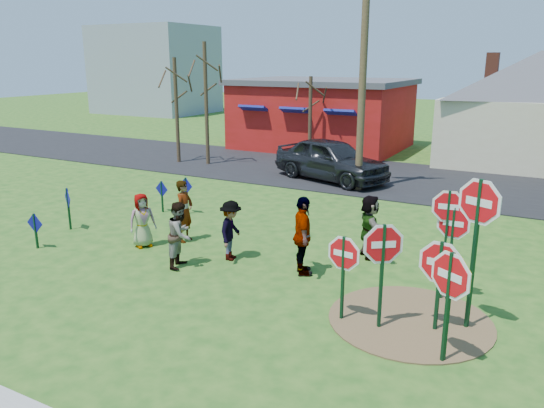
{
  "coord_description": "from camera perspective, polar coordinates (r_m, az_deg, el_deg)",
  "views": [
    {
      "loc": [
        6.6,
        -10.64,
        4.99
      ],
      "look_at": [
        0.23,
        1.18,
        1.31
      ],
      "focal_mm": 35.0,
      "sensor_mm": 36.0,
      "label": 1
    }
  ],
  "objects": [
    {
      "name": "stop_sign_b",
      "position": [
        11.53,
        18.37,
        -1.36
      ],
      "size": [
        0.92,
        0.14,
        2.53
      ],
      "rotation": [
        0.0,
        0.0,
        0.14
      ],
      "color": "#0E341C",
      "rests_on": "ground"
    },
    {
      "name": "blue_diamond_d",
      "position": [
        17.75,
        -9.23,
        1.38
      ],
      "size": [
        0.57,
        0.08,
        1.25
      ],
      "rotation": [
        0.0,
        0.0,
        -0.12
      ],
      "color": "#0E341C",
      "rests_on": "ground"
    },
    {
      "name": "stop_sign_g",
      "position": [
        10.05,
        11.83,
        -5.22
      ],
      "size": [
        0.87,
        0.63,
        2.23
      ],
      "rotation": [
        0.0,
        0.0,
        0.62
      ],
      "color": "#0E341C",
      "rests_on": "ground"
    },
    {
      "name": "blue_diamond_a",
      "position": [
        15.7,
        -24.12,
        -2.27
      ],
      "size": [
        0.57,
        0.06,
        1.0
      ],
      "rotation": [
        0.0,
        0.0,
        0.05
      ],
      "color": "#0E341C",
      "rests_on": "ground"
    },
    {
      "name": "ground",
      "position": [
        13.48,
        -3.25,
        -6.44
      ],
      "size": [
        120.0,
        120.0,
        0.0
      ],
      "primitive_type": "plane",
      "color": "#205117",
      "rests_on": "ground"
    },
    {
      "name": "distant_building",
      "position": [
        53.39,
        -12.43,
        13.9
      ],
      "size": [
        10.0,
        8.0,
        8.0
      ],
      "primitive_type": "cube",
      "color": "#8C939E",
      "rests_on": "ground"
    },
    {
      "name": "person_a",
      "position": [
        14.87,
        -13.79,
        -1.71
      ],
      "size": [
        0.78,
        0.87,
        1.5
      ],
      "primitive_type": "imported",
      "rotation": [
        0.0,
        0.0,
        1.05
      ],
      "color": "#3E5481",
      "rests_on": "ground"
    },
    {
      "name": "dirt_patch",
      "position": [
        11.05,
        14.61,
        -11.98
      ],
      "size": [
        3.2,
        3.2,
        0.03
      ],
      "primitive_type": "cylinder",
      "color": "brown",
      "rests_on": "ground"
    },
    {
      "name": "bare_tree_east",
      "position": [
        26.73,
        4.14,
        10.38
      ],
      "size": [
        1.8,
        1.8,
        4.19
      ],
      "color": "#382819",
      "rests_on": "ground"
    },
    {
      "name": "blue_diamond_c",
      "position": [
        18.13,
        -11.76,
        1.19
      ],
      "size": [
        0.56,
        0.08,
        1.08
      ],
      "rotation": [
        0.0,
        0.0,
        -0.12
      ],
      "color": "#0E341C",
      "rests_on": "ground"
    },
    {
      "name": "stop_sign_f",
      "position": [
        9.23,
        18.6,
        -7.98
      ],
      "size": [
        0.96,
        0.57,
        2.13
      ],
      "rotation": [
        0.0,
        0.0,
        -0.53
      ],
      "color": "#0E341C",
      "rests_on": "ground"
    },
    {
      "name": "blue_diamond_b",
      "position": [
        17.01,
        -21.08,
        0.02
      ],
      "size": [
        0.57,
        0.32,
        1.3
      ],
      "rotation": [
        0.0,
        0.0,
        -0.5
      ],
      "color": "#0E341C",
      "rests_on": "ground"
    },
    {
      "name": "red_building",
      "position": [
        31.23,
        5.49,
        9.68
      ],
      "size": [
        9.4,
        7.69,
        3.9
      ],
      "color": "#9C160F",
      "rests_on": "ground"
    },
    {
      "name": "bare_tree_mid",
      "position": [
        25.81,
        -7.15,
        12.43
      ],
      "size": [
        1.8,
        1.8,
        5.79
      ],
      "color": "#382819",
      "rests_on": "ground"
    },
    {
      "name": "stop_sign_a",
      "position": [
        10.34,
        7.7,
        -6.01
      ],
      "size": [
        0.93,
        0.13,
        1.86
      ],
      "rotation": [
        0.0,
        0.0,
        -0.13
      ],
      "color": "#0E341C",
      "rests_on": "ground"
    },
    {
      "name": "stop_sign_c",
      "position": [
        10.32,
        21.24,
        -1.6
      ],
      "size": [
        1.07,
        0.49,
        3.09
      ],
      "rotation": [
        0.0,
        0.0,
        -0.42
      ],
      "color": "#0E341C",
      "rests_on": "ground"
    },
    {
      "name": "bare_tree_west",
      "position": [
        26.59,
        -10.3,
        11.4
      ],
      "size": [
        1.8,
        1.8,
        5.08
      ],
      "color": "#382819",
      "rests_on": "ground"
    },
    {
      "name": "road",
      "position": [
        23.63,
        11.49,
        2.86
      ],
      "size": [
        120.0,
        7.5,
        0.04
      ],
      "primitive_type": "cube",
      "color": "black",
      "rests_on": "ground"
    },
    {
      "name": "person_d",
      "position": [
        13.55,
        -4.43,
        -2.85
      ],
      "size": [
        0.79,
        1.11,
        1.56
      ],
      "primitive_type": "imported",
      "rotation": [
        0.0,
        0.0,
        1.8
      ],
      "color": "#36363B",
      "rests_on": "ground"
    },
    {
      "name": "cream_house",
      "position": [
        28.74,
        26.47,
        9.62
      ],
      "size": [
        9.4,
        9.4,
        6.5
      ],
      "color": "beige",
      "rests_on": "ground"
    },
    {
      "name": "stop_sign_d",
      "position": [
        11.61,
        18.87,
        -2.73
      ],
      "size": [
        0.93,
        0.06,
        2.18
      ],
      "rotation": [
        0.0,
        0.0,
        -0.03
      ],
      "color": "#0E341C",
      "rests_on": "ground"
    },
    {
      "name": "person_c",
      "position": [
        13.24,
        -9.82,
        -3.25
      ],
      "size": [
        0.81,
        0.94,
        1.65
      ],
      "primitive_type": "imported",
      "rotation": [
        0.0,
        0.0,
        1.83
      ],
      "color": "brown",
      "rests_on": "ground"
    },
    {
      "name": "stop_sign_e",
      "position": [
        10.33,
        17.63,
        -6.63
      ],
      "size": [
        1.12,
        0.16,
        1.93
      ],
      "rotation": [
        0.0,
        0.0,
        -0.13
      ],
      "color": "#0E341C",
      "rests_on": "ground"
    },
    {
      "name": "person_b",
      "position": [
        15.05,
        -9.39,
        -0.76
      ],
      "size": [
        0.48,
        0.68,
        1.76
      ],
      "primitive_type": "imported",
      "rotation": [
        0.0,
        0.0,
        1.67
      ],
      "color": "teal",
      "rests_on": "ground"
    },
    {
      "name": "person_e",
      "position": [
        12.54,
        3.32,
        -3.47
      ],
      "size": [
        0.99,
        1.2,
        1.92
      ],
      "primitive_type": "imported",
      "rotation": [
        0.0,
        0.0,
        2.13
      ],
      "color": "#3E294F",
      "rests_on": "ground"
    },
    {
      "name": "suv",
      "position": [
        22.5,
        6.37,
        4.8
      ],
      "size": [
        5.58,
        3.64,
        1.77
      ],
      "primitive_type": "imported",
      "rotation": [
        0.0,
        0.0,
        1.24
      ],
      "color": "#2C2B30",
      "rests_on": "road"
    },
    {
      "name": "person_f",
      "position": [
        13.86,
        10.45,
        -2.41
      ],
      "size": [
        1.32,
        1.53,
        1.67
      ],
      "primitive_type": "imported",
      "rotation": [
        0.0,
        0.0,
        2.22
      ],
      "color": "#1C4F27",
      "rests_on": "ground"
    },
    {
      "name": "utility_pole",
      "position": [
        20.52,
        9.79,
        14.36
      ],
      "size": [
        2.06,
        0.99,
        8.98
      ],
      "rotation": [
        0.0,
        0.0,
        0.41
      ],
      "color": "#4C3823",
      "rests_on": "ground"
    }
  ]
}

